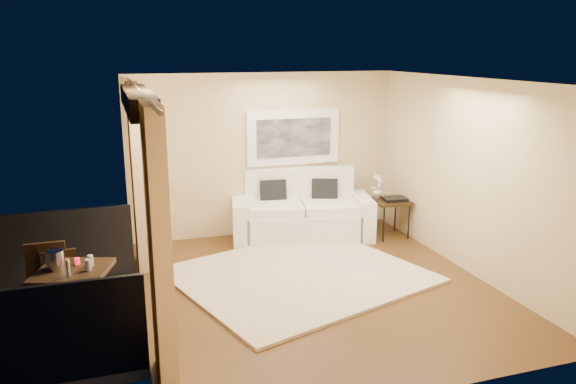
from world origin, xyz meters
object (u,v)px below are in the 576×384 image
balcony_chair_far (61,279)px  orchid (377,185)px  balcony_chair_near (47,281)px  ice_bucket (55,260)px  sofa (301,213)px  bistro_table (73,277)px  side_table (390,203)px

balcony_chair_far → orchid: bearing=-164.8°
balcony_chair_far → balcony_chair_near: size_ratio=0.90×
ice_bucket → sofa: bearing=35.1°
sofa → bistro_table: sofa is taller
sofa → balcony_chair_far: (-3.63, -2.04, 0.12)m
ice_bucket → side_table: bearing=22.3°
side_table → bistro_table: 5.31m
balcony_chair_far → ice_bucket: ice_bucket is taller
balcony_chair_far → balcony_chair_near: (-0.13, -0.16, 0.06)m
bistro_table → balcony_chair_far: balcony_chair_far is taller
side_table → bistro_table: bearing=-156.3°
sofa → side_table: size_ratio=3.89×
orchid → bistro_table: bearing=-154.1°
orchid → balcony_chair_near: orchid is taller
sofa → orchid: bearing=-3.6°
sofa → ice_bucket: bearing=-132.9°
orchid → balcony_chair_near: size_ratio=0.46×
sofa → side_table: 1.50m
side_table → balcony_chair_near: balcony_chair_near is taller
side_table → balcony_chair_far: balcony_chair_far is taller
side_table → orchid: orchid is taller
balcony_chair_far → balcony_chair_near: bearing=46.4°
side_table → orchid: 0.37m
balcony_chair_near → ice_bucket: ice_bucket is taller
orchid → ice_bucket: bearing=-155.6°
side_table → balcony_chair_far: bearing=-162.9°
bistro_table → balcony_chair_far: size_ratio=1.00×
sofa → bistro_table: 4.35m
bistro_table → ice_bucket: (-0.16, 0.07, 0.18)m
orchid → bistro_table: 5.21m
sofa → balcony_chair_near: sofa is taller
sofa → ice_bucket: size_ratio=12.24×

